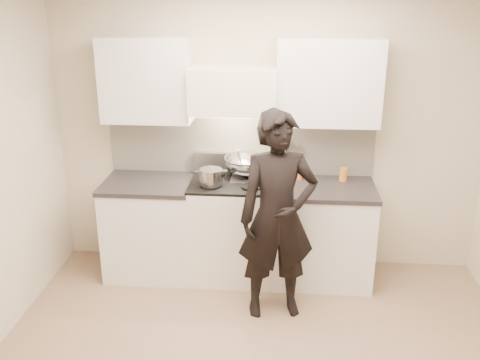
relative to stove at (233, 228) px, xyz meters
The scene contains 10 objects.
room_shell 1.56m from the stove, 77.04° to the right, with size 4.04×3.54×2.70m.
stove is the anchor object (origin of this frame).
counter_right 0.83m from the stove, ahead, with size 0.92×0.67×0.92m.
counter_left 0.78m from the stove, behind, with size 0.82×0.67×0.92m.
wok 0.63m from the stove, 50.28° to the left, with size 0.42×0.52×0.34m.
stock_pot 0.59m from the stove, 145.97° to the right, with size 0.29×0.23×0.14m.
utensil_crock 0.75m from the stove, 28.58° to the left, with size 0.13×0.13×0.35m.
spice_jar 0.81m from the stove, 15.61° to the left, with size 0.05×0.05×0.11m.
oil_glass 1.14m from the stove, ahead, with size 0.07×0.07×0.13m.
person 0.83m from the stove, 54.87° to the right, with size 0.64×0.42×1.74m, color black.
Camera 1 is at (0.13, -3.10, 2.61)m, focal length 40.00 mm.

